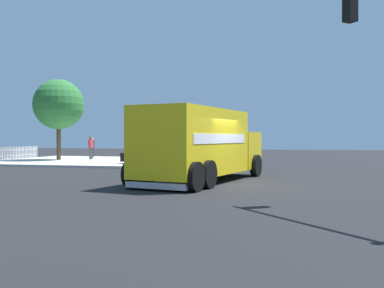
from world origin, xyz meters
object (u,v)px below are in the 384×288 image
delivery_truck (201,145)px  pedestrian_near_corner (92,146)px  pedestrian_crossing (91,146)px  pickup_black (165,154)px  shade_tree_near (59,105)px

delivery_truck → pedestrian_near_corner: size_ratio=5.04×
pedestrian_near_corner → pedestrian_crossing: (2.55, 1.20, 0.08)m
delivery_truck → pedestrian_crossing: size_ratio=4.71×
pickup_black → pedestrian_crossing: size_ratio=3.03×
pickup_black → pedestrian_near_corner: (-6.69, -8.45, 0.35)m
pedestrian_near_corner → pedestrian_crossing: pedestrian_crossing is taller
pedestrian_near_corner → shade_tree_near: shade_tree_near is taller
pickup_black → pedestrian_crossing: pedestrian_crossing is taller
pickup_black → pedestrian_crossing: (-4.14, -7.25, 0.43)m
pickup_black → delivery_truck: bearing=26.1°
delivery_truck → pickup_black: delivery_truck is taller
shade_tree_near → delivery_truck: bearing=49.0°
pedestrian_crossing → shade_tree_near: (1.33, -1.93, 3.09)m
pickup_black → shade_tree_near: bearing=-107.0°
pickup_black → shade_tree_near: size_ratio=0.89×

